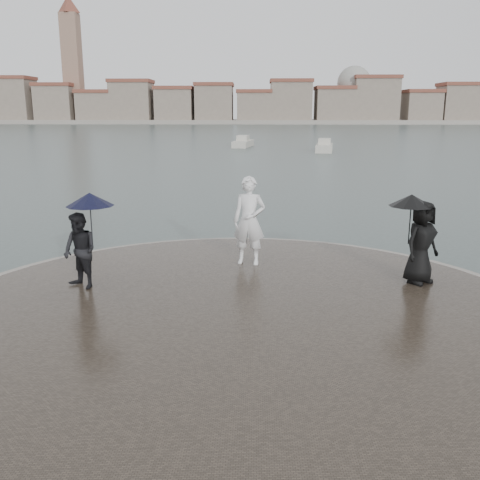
{
  "coord_description": "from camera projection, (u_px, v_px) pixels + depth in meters",
  "views": [
    {
      "loc": [
        0.29,
        -5.95,
        4.07
      ],
      "look_at": [
        0.0,
        4.8,
        1.45
      ],
      "focal_mm": 40.0,
      "sensor_mm": 36.0,
      "label": 1
    }
  ],
  "objects": [
    {
      "name": "ground",
      "position": [
        230.0,
        441.0,
        6.75
      ],
      "size": [
        400.0,
        400.0,
        0.0
      ],
      "primitive_type": "plane",
      "color": "#2B3835",
      "rests_on": "ground"
    },
    {
      "name": "kerb_ring",
      "position": [
        238.0,
        322.0,
        10.11
      ],
      "size": [
        12.5,
        12.5,
        0.32
      ],
      "primitive_type": "cylinder",
      "color": "gray",
      "rests_on": "ground"
    },
    {
      "name": "quay_tip",
      "position": [
        238.0,
        321.0,
        10.11
      ],
      "size": [
        11.9,
        11.9,
        0.36
      ],
      "primitive_type": "cylinder",
      "color": "#2D261E",
      "rests_on": "ground"
    },
    {
      "name": "statue",
      "position": [
        249.0,
        221.0,
        13.02
      ],
      "size": [
        0.87,
        0.65,
        2.17
      ],
      "primitive_type": "imported",
      "rotation": [
        0.0,
        0.0,
        -0.18
      ],
      "color": "silver",
      "rests_on": "quay_tip"
    },
    {
      "name": "visitor_left",
      "position": [
        82.0,
        237.0,
        11.25
      ],
      "size": [
        1.25,
        1.08,
        2.04
      ],
      "color": "black",
      "rests_on": "quay_tip"
    },
    {
      "name": "visitor_right",
      "position": [
        419.0,
        234.0,
        11.59
      ],
      "size": [
        1.26,
        1.08,
        1.95
      ],
      "color": "black",
      "rests_on": "quay_tip"
    },
    {
      "name": "far_skyline",
      "position": [
        233.0,
        105.0,
        161.67
      ],
      "size": [
        260.0,
        20.0,
        37.0
      ],
      "color": "gray",
      "rests_on": "ground"
    },
    {
      "name": "boats",
      "position": [
        354.0,
        149.0,
        51.65
      ],
      "size": [
        26.78,
        26.02,
        1.5
      ],
      "color": "#B9B5A7",
      "rests_on": "ground"
    }
  ]
}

